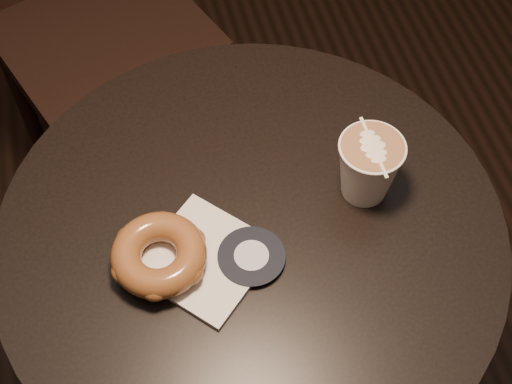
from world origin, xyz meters
TOP-DOWN VIEW (x-y plane):
  - cafe_table at (0.00, 0.00)m, footprint 0.70×0.70m
  - pastry_bag at (-0.07, -0.04)m, footprint 0.21×0.21m
  - doughnut at (-0.13, -0.03)m, footprint 0.12×0.12m
  - latte_cup at (0.17, 0.02)m, footprint 0.09×0.09m

SIDE VIEW (x-z plane):
  - cafe_table at x=0.00m, z-range 0.18..0.93m
  - pastry_bag at x=-0.07m, z-range 0.75..0.76m
  - doughnut at x=-0.13m, z-range 0.76..0.80m
  - latte_cup at x=0.17m, z-range 0.75..0.85m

